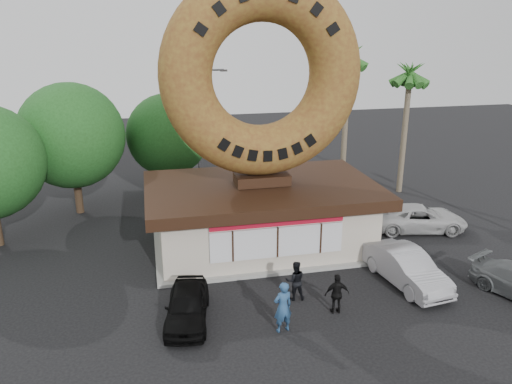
{
  "coord_description": "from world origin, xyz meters",
  "views": [
    {
      "loc": [
        -5.26,
        -16.48,
        10.63
      ],
      "look_at": [
        -0.73,
        4.0,
        3.59
      ],
      "focal_mm": 35.0,
      "sensor_mm": 36.0,
      "label": 1
    }
  ],
  "objects_px": {
    "street_lamp": "(200,124)",
    "car_black": "(187,305)",
    "car_silver": "(406,268)",
    "donut_shop": "(262,213)",
    "car_white": "(419,218)",
    "person_right": "(337,294)",
    "person_left": "(283,307)",
    "person_center": "(295,281)",
    "giant_donut": "(262,75)"
  },
  "relations": [
    {
      "from": "street_lamp",
      "to": "car_black",
      "type": "xyz_separation_m",
      "value": [
        -2.39,
        -15.95,
        -3.83
      ]
    },
    {
      "from": "car_black",
      "to": "car_silver",
      "type": "bearing_deg",
      "value": 14.73
    },
    {
      "from": "donut_shop",
      "to": "car_white",
      "type": "relative_size",
      "value": 2.25
    },
    {
      "from": "person_right",
      "to": "car_white",
      "type": "relative_size",
      "value": 0.33
    },
    {
      "from": "street_lamp",
      "to": "person_left",
      "type": "bearing_deg",
      "value": -86.93
    },
    {
      "from": "donut_shop",
      "to": "person_center",
      "type": "distance_m",
      "value": 5.38
    },
    {
      "from": "car_white",
      "to": "person_left",
      "type": "bearing_deg",
      "value": 139.18
    },
    {
      "from": "giant_donut",
      "to": "car_white",
      "type": "xyz_separation_m",
      "value": [
        8.84,
        0.17,
        -7.78
      ]
    },
    {
      "from": "car_black",
      "to": "car_white",
      "type": "height_order",
      "value": "car_white"
    },
    {
      "from": "person_center",
      "to": "car_black",
      "type": "xyz_separation_m",
      "value": [
        -4.41,
        -0.65,
        -0.18
      ]
    },
    {
      "from": "street_lamp",
      "to": "car_white",
      "type": "distance_m",
      "value": 15.01
    },
    {
      "from": "person_center",
      "to": "car_white",
      "type": "bearing_deg",
      "value": -141.16
    },
    {
      "from": "person_center",
      "to": "person_right",
      "type": "height_order",
      "value": "person_center"
    },
    {
      "from": "giant_donut",
      "to": "car_white",
      "type": "relative_size",
      "value": 1.88
    },
    {
      "from": "donut_shop",
      "to": "car_black",
      "type": "relative_size",
      "value": 2.93
    },
    {
      "from": "street_lamp",
      "to": "car_silver",
      "type": "relative_size",
      "value": 1.74
    },
    {
      "from": "giant_donut",
      "to": "person_right",
      "type": "xyz_separation_m",
      "value": [
        1.44,
        -6.64,
        -7.65
      ]
    },
    {
      "from": "person_left",
      "to": "giant_donut",
      "type": "bearing_deg",
      "value": -109.71
    },
    {
      "from": "person_center",
      "to": "person_right",
      "type": "bearing_deg",
      "value": 140.22
    },
    {
      "from": "person_left",
      "to": "car_white",
      "type": "height_order",
      "value": "person_left"
    },
    {
      "from": "giant_donut",
      "to": "person_center",
      "type": "height_order",
      "value": "giant_donut"
    },
    {
      "from": "person_center",
      "to": "person_right",
      "type": "relative_size",
      "value": 1.01
    },
    {
      "from": "car_white",
      "to": "giant_donut",
      "type": "bearing_deg",
      "value": 102.61
    },
    {
      "from": "giant_donut",
      "to": "donut_shop",
      "type": "bearing_deg",
      "value": -90.0
    },
    {
      "from": "street_lamp",
      "to": "car_black",
      "type": "height_order",
      "value": "street_lamp"
    },
    {
      "from": "donut_shop",
      "to": "street_lamp",
      "type": "distance_m",
      "value": 10.54
    },
    {
      "from": "donut_shop",
      "to": "person_right",
      "type": "xyz_separation_m",
      "value": [
        1.44,
        -6.63,
        -0.95
      ]
    },
    {
      "from": "street_lamp",
      "to": "person_left",
      "type": "height_order",
      "value": "street_lamp"
    },
    {
      "from": "street_lamp",
      "to": "car_white",
      "type": "relative_size",
      "value": 1.61
    },
    {
      "from": "donut_shop",
      "to": "car_silver",
      "type": "height_order",
      "value": "donut_shop"
    },
    {
      "from": "giant_donut",
      "to": "person_center",
      "type": "distance_m",
      "value": 9.3
    },
    {
      "from": "person_center",
      "to": "person_right",
      "type": "xyz_separation_m",
      "value": [
        1.28,
        -1.34,
        -0.01
      ]
    },
    {
      "from": "car_silver",
      "to": "donut_shop",
      "type": "bearing_deg",
      "value": 127.71
    },
    {
      "from": "person_left",
      "to": "person_right",
      "type": "relative_size",
      "value": 1.21
    },
    {
      "from": "person_right",
      "to": "car_black",
      "type": "bearing_deg",
      "value": -1.73
    },
    {
      "from": "person_right",
      "to": "car_black",
      "type": "xyz_separation_m",
      "value": [
        -5.69,
        0.69,
        -0.17
      ]
    },
    {
      "from": "car_silver",
      "to": "person_center",
      "type": "bearing_deg",
      "value": 174.44
    },
    {
      "from": "person_left",
      "to": "person_center",
      "type": "xyz_separation_m",
      "value": [
        1.09,
        2.06,
        -0.16
      ]
    },
    {
      "from": "giant_donut",
      "to": "car_black",
      "type": "bearing_deg",
      "value": -125.53
    },
    {
      "from": "car_silver",
      "to": "person_left",
      "type": "bearing_deg",
      "value": -167.53
    },
    {
      "from": "street_lamp",
      "to": "person_right",
      "type": "height_order",
      "value": "street_lamp"
    },
    {
      "from": "donut_shop",
      "to": "car_silver",
      "type": "relative_size",
      "value": 2.44
    },
    {
      "from": "person_left",
      "to": "car_silver",
      "type": "height_order",
      "value": "person_left"
    },
    {
      "from": "person_right",
      "to": "giant_donut",
      "type": "bearing_deg",
      "value": -72.6
    },
    {
      "from": "donut_shop",
      "to": "street_lamp",
      "type": "relative_size",
      "value": 1.4
    },
    {
      "from": "giant_donut",
      "to": "car_white",
      "type": "bearing_deg",
      "value": 1.13
    },
    {
      "from": "street_lamp",
      "to": "person_right",
      "type": "xyz_separation_m",
      "value": [
        3.29,
        -16.64,
        -3.66
      ]
    },
    {
      "from": "giant_donut",
      "to": "car_black",
      "type": "height_order",
      "value": "giant_donut"
    },
    {
      "from": "street_lamp",
      "to": "car_white",
      "type": "height_order",
      "value": "street_lamp"
    },
    {
      "from": "car_silver",
      "to": "car_white",
      "type": "distance_m",
      "value": 6.42
    }
  ]
}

